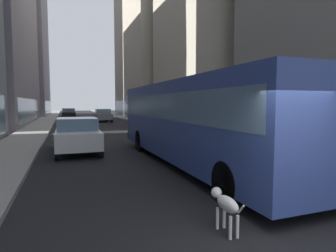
{
  "coord_description": "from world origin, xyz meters",
  "views": [
    {
      "loc": [
        -3.32,
        -2.81,
        2.27
      ],
      "look_at": [
        0.48,
        7.44,
        1.4
      ],
      "focal_mm": 29.8,
      "sensor_mm": 36.0,
      "label": 1
    }
  ],
  "objects_px": {
    "car_black_suv": "(69,114)",
    "transit_bus": "(194,117)",
    "dalmatian_dog": "(225,204)",
    "car_grey_wagon": "(103,115)",
    "car_white_van": "(77,134)"
  },
  "relations": [
    {
      "from": "car_black_suv",
      "to": "transit_bus",
      "type": "bearing_deg",
      "value": -83.25
    },
    {
      "from": "car_black_suv",
      "to": "dalmatian_dog",
      "type": "bearing_deg",
      "value": -86.93
    },
    {
      "from": "car_white_van",
      "to": "dalmatian_dog",
      "type": "bearing_deg",
      "value": -77.72
    },
    {
      "from": "car_grey_wagon",
      "to": "dalmatian_dog",
      "type": "bearing_deg",
      "value": -93.4
    },
    {
      "from": "transit_bus",
      "to": "car_grey_wagon",
      "type": "xyz_separation_m",
      "value": [
        0.0,
        26.81,
        -0.95
      ]
    },
    {
      "from": "dalmatian_dog",
      "to": "car_black_suv",
      "type": "bearing_deg",
      "value": 93.07
    },
    {
      "from": "transit_bus",
      "to": "car_white_van",
      "type": "bearing_deg",
      "value": 132.76
    },
    {
      "from": "transit_bus",
      "to": "dalmatian_dog",
      "type": "relative_size",
      "value": 11.98
    },
    {
      "from": "car_grey_wagon",
      "to": "car_white_van",
      "type": "bearing_deg",
      "value": -100.09
    },
    {
      "from": "car_black_suv",
      "to": "car_white_van",
      "type": "height_order",
      "value": "same"
    },
    {
      "from": "car_grey_wagon",
      "to": "dalmatian_dog",
      "type": "height_order",
      "value": "car_grey_wagon"
    },
    {
      "from": "transit_bus",
      "to": "dalmatian_dog",
      "type": "distance_m",
      "value": 5.77
    },
    {
      "from": "car_black_suv",
      "to": "dalmatian_dog",
      "type": "relative_size",
      "value": 4.16
    },
    {
      "from": "car_grey_wagon",
      "to": "transit_bus",
      "type": "bearing_deg",
      "value": -90.0
    },
    {
      "from": "transit_bus",
      "to": "car_grey_wagon",
      "type": "distance_m",
      "value": 26.82
    }
  ]
}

